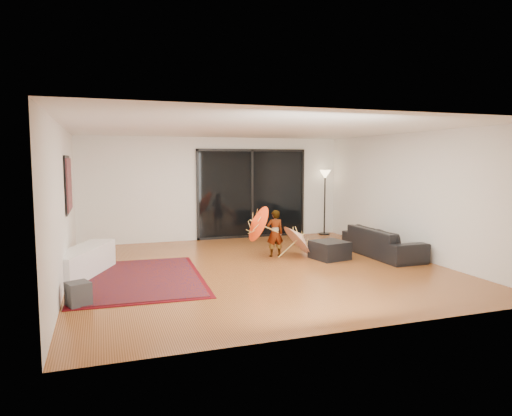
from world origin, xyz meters
name	(u,v)px	position (x,y,z in m)	size (l,w,h in m)	color
floor	(259,268)	(0.00, 0.00, 0.00)	(7.00, 7.00, 0.00)	#A25C2C
ceiling	(259,129)	(0.00, 0.00, 2.70)	(7.00, 7.00, 0.00)	white
wall_back	(216,189)	(0.00, 3.50, 1.35)	(7.00, 7.00, 0.00)	silver
wall_front	(355,223)	(0.00, -3.50, 1.35)	(7.00, 7.00, 0.00)	silver
wall_left	(63,205)	(-3.50, 0.00, 1.35)	(7.00, 7.00, 0.00)	silver
wall_right	(411,195)	(3.50, 0.00, 1.35)	(7.00, 7.00, 0.00)	silver
sliding_door	(252,194)	(1.00, 3.47, 1.20)	(3.06, 0.07, 2.40)	black
painting	(69,184)	(-3.46, 1.00, 1.65)	(0.04, 1.28, 1.08)	black
media_console	(82,262)	(-3.25, 0.38, 0.27)	(0.48, 1.92, 0.53)	white
speaker	(78,294)	(-3.25, -1.36, 0.17)	(0.31, 0.31, 0.35)	#424244
persian_rug	(139,278)	(-2.30, -0.10, 0.01)	(2.33, 3.16, 0.02)	#4F060C
sofa	(383,242)	(2.95, 0.19, 0.31)	(2.12, 0.83, 0.62)	black
ottoman	(330,250)	(1.70, 0.29, 0.19)	(0.67, 0.67, 0.38)	black
floor_lamp	(325,184)	(3.10, 3.25, 1.44)	(0.31, 0.31, 1.83)	black
child	(275,233)	(0.68, 0.90, 0.51)	(0.37, 0.25, 1.03)	#999999
parasol_orange	(252,225)	(0.13, 0.85, 0.73)	(0.50, 0.81, 0.85)	#EE3A0C
parasol_white	(303,233)	(1.28, 0.75, 0.50)	(0.65, 0.80, 0.92)	silver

